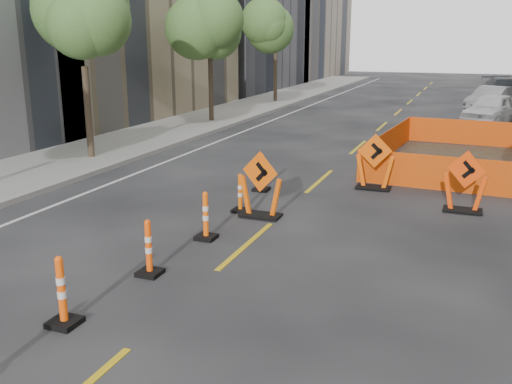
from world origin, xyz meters
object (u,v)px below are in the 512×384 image
at_px(channelizer_3, 149,248).
at_px(parked_car_mid, 491,100).
at_px(chevron_sign_center, 375,162).
at_px(parked_car_near, 492,109).
at_px(chevron_sign_left, 261,185).
at_px(channelizer_2, 62,291).
at_px(parked_car_far, 505,91).
at_px(channelizer_5, 240,193).
at_px(chevron_sign_right, 465,182).
at_px(channelizer_6, 261,172).
at_px(channelizer_4, 206,216).

distance_m(channelizer_3, parked_car_mid, 28.49).
distance_m(chevron_sign_center, parked_car_near, 15.27).
distance_m(channelizer_3, chevron_sign_left, 4.10).
height_order(channelizer_3, parked_car_near, parked_car_near).
relative_size(channelizer_3, parked_car_near, 0.23).
relative_size(channelizer_2, parked_car_far, 0.20).
distance_m(channelizer_5, parked_car_far, 30.16).
height_order(chevron_sign_right, parked_car_mid, chevron_sign_right).
relative_size(chevron_sign_center, parked_car_mid, 0.35).
relative_size(channelizer_6, chevron_sign_center, 0.68).
height_order(channelizer_4, channelizer_6, channelizer_6).
height_order(parked_car_mid, parked_car_far, parked_car_far).
bearing_deg(chevron_sign_right, channelizer_2, -105.41).
distance_m(channelizer_4, parked_car_mid, 26.38).
relative_size(channelizer_4, chevron_sign_right, 0.68).
xyz_separation_m(channelizer_2, chevron_sign_right, (5.49, 8.40, 0.23)).
bearing_deg(parked_car_far, channelizer_2, -114.50).
bearing_deg(channelizer_2, chevron_sign_left, 81.86).
bearing_deg(channelizer_4, chevron_sign_left, 73.75).
relative_size(channelizer_3, chevron_sign_left, 0.65).
bearing_deg(parked_car_far, chevron_sign_center, -112.41).
bearing_deg(chevron_sign_left, parked_car_far, 91.22).
distance_m(channelizer_3, chevron_sign_center, 8.21).
xyz_separation_m(channelizer_5, parked_car_far, (7.06, 29.32, 0.34)).
bearing_deg(channelizer_4, parked_car_near, 73.72).
distance_m(channelizer_6, chevron_sign_right, 5.48).
xyz_separation_m(channelizer_4, channelizer_6, (-0.31, 4.26, 0.02)).
distance_m(chevron_sign_left, chevron_sign_right, 5.12).
xyz_separation_m(chevron_sign_right, parked_car_near, (0.83, 16.36, -0.01)).
bearing_deg(channelizer_5, parked_car_near, 71.73).
height_order(channelizer_5, parked_car_far, parked_car_far).
xyz_separation_m(chevron_sign_center, parked_car_mid, (3.36, 20.09, -0.05)).
xyz_separation_m(channelizer_2, channelizer_5, (0.25, 6.39, -0.07)).
distance_m(channelizer_3, channelizer_6, 6.40).
bearing_deg(channelizer_2, parked_car_near, 75.70).
bearing_deg(chevron_sign_left, parked_car_mid, 90.52).
relative_size(channelizer_2, parked_car_near, 0.25).
height_order(channelizer_4, parked_car_near, parked_car_near).
bearing_deg(chevron_sign_center, parked_car_mid, 60.11).
height_order(chevron_sign_center, chevron_sign_right, chevron_sign_center).
bearing_deg(channelizer_2, chevron_sign_right, 56.84).
xyz_separation_m(channelizer_3, parked_car_far, (7.10, 33.58, 0.30)).
distance_m(chevron_sign_center, parked_car_far, 26.22).
xyz_separation_m(channelizer_5, chevron_sign_right, (5.24, 2.00, 0.29)).
distance_m(channelizer_6, chevron_sign_left, 2.53).
bearing_deg(channelizer_2, parked_car_mid, 78.02).
height_order(channelizer_3, channelizer_6, channelizer_6).
bearing_deg(chevron_sign_left, chevron_sign_center, 73.71).
bearing_deg(channelizer_6, chevron_sign_center, 24.04).
relative_size(channelizer_4, chevron_sign_center, 0.66).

